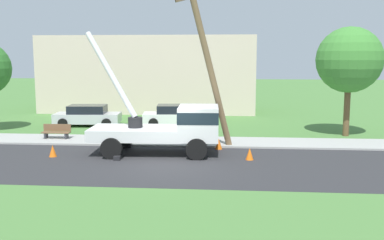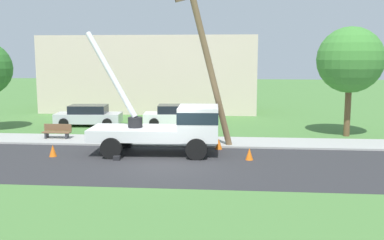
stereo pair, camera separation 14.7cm
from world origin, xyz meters
name	(u,v)px [view 1 (the left image)]	position (x,y,z in m)	size (l,w,h in m)	color
ground_plane	(191,123)	(0.00, 12.00, 0.00)	(120.00, 120.00, 0.00)	#477538
road_asphalt	(169,164)	(0.00, 0.00, 0.00)	(80.00, 7.27, 0.01)	#2B2B2D
sidewalk_strip	(181,141)	(0.00, 5.01, 0.05)	(80.00, 2.74, 0.10)	#9E9E99
utility_truck	(172,125)	(-0.11, 2.09, 1.41)	(6.85, 3.21, 5.98)	silver
leaning_utility_pole	(208,61)	(1.58, 3.64, 4.50)	(2.96, 1.48, 8.77)	brown
traffic_cone_ahead	(250,154)	(3.62, 1.12, 0.28)	(0.36, 0.36, 0.56)	orange
traffic_cone_behind	(53,151)	(-5.69, 0.98, 0.28)	(0.36, 0.36, 0.56)	orange
traffic_cone_curbside	(219,144)	(2.15, 3.34, 0.28)	(0.36, 0.36, 0.56)	orange
parked_sedan_silver	(88,116)	(-6.97, 10.24, 0.71)	(4.53, 2.24, 1.42)	#B7B7BF
parked_sedan_white	(176,115)	(-0.99, 10.87, 0.71)	(4.54, 2.27, 1.42)	silver
park_bench	(57,132)	(-7.12, 5.07, 0.46)	(1.60, 0.45, 0.90)	brown
roadside_tree_near	(349,60)	(9.65, 7.81, 4.50)	(3.86, 3.86, 6.46)	brown
lowrise_building_backdrop	(150,74)	(-4.23, 19.10, 3.20)	(18.00, 6.00, 6.40)	beige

